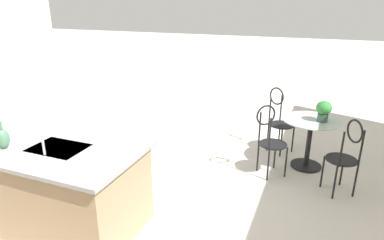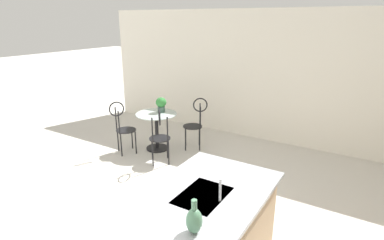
# 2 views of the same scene
# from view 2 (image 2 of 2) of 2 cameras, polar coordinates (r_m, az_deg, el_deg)

# --- Properties ---
(wall_left_window) EXTENTS (0.12, 7.80, 2.70)m
(wall_left_window) POSITION_cam_2_polar(r_m,az_deg,el_deg) (6.70, 12.86, 7.71)
(wall_left_window) COLOR silver
(wall_left_window) RESTS_ON ground
(bistro_table) EXTENTS (0.80, 0.80, 0.74)m
(bistro_table) POSITION_cam_2_polar(r_m,az_deg,el_deg) (6.20, -6.47, -1.43)
(bistro_table) COLOR black
(bistro_table) RESTS_ON ground
(chair_near_window) EXTENTS (0.53, 0.53, 1.04)m
(chair_near_window) POSITION_cam_2_polar(r_m,az_deg,el_deg) (6.08, -12.55, -0.89)
(chair_near_window) COLOR black
(chair_near_window) RESTS_ON ground
(chair_by_island) EXTENTS (0.52, 0.52, 1.04)m
(chair_by_island) POSITION_cam_2_polar(r_m,az_deg,el_deg) (6.16, 0.64, -0.18)
(chair_by_island) COLOR black
(chair_by_island) RESTS_ON ground
(chair_toward_desk) EXTENTS (0.54, 0.54, 1.04)m
(chair_toward_desk) POSITION_cam_2_polar(r_m,az_deg,el_deg) (5.52, -5.90, -2.48)
(chair_toward_desk) COLOR black
(chair_toward_desk) RESTS_ON ground
(sink_faucet) EXTENTS (0.02, 0.02, 0.22)m
(sink_faucet) POSITION_cam_2_polar(r_m,az_deg,el_deg) (2.89, 5.16, -12.63)
(sink_faucet) COLOR #B2B5BA
(sink_faucet) RESTS_ON kitchen_island
(potted_plant_on_table) EXTENTS (0.21, 0.21, 0.30)m
(potted_plant_on_table) POSITION_cam_2_polar(r_m,az_deg,el_deg) (6.15, -5.66, 2.96)
(potted_plant_on_table) COLOR #385147
(potted_plant_on_table) RESTS_ON bistro_table
(vase_on_counter) EXTENTS (0.13, 0.13, 0.29)m
(vase_on_counter) POSITION_cam_2_polar(r_m,az_deg,el_deg) (2.51, 0.40, -17.83)
(vase_on_counter) COLOR #4C7A5B
(vase_on_counter) RESTS_ON kitchen_island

